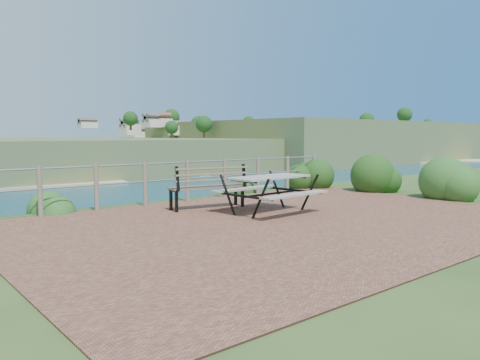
# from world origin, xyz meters

# --- Properties ---
(ground) EXTENTS (10.00, 7.00, 0.12)m
(ground) POSITION_xyz_m (0.00, 0.00, 0.00)
(ground) COLOR brown
(ground) RESTS_ON ground
(safety_railing) EXTENTS (9.40, 0.10, 1.00)m
(safety_railing) POSITION_xyz_m (0.00, 3.35, 0.57)
(safety_railing) COLOR #6B5B4C
(safety_railing) RESTS_ON ground
(distant_bay) EXTENTS (290.00, 232.36, 24.00)m
(distant_bay) POSITION_xyz_m (173.07, 202.61, -1.52)
(distant_bay) COLOR #4B5D2E
(distant_bay) RESTS_ON ground
(picnic_table) EXTENTS (1.85, 1.56, 0.76)m
(picnic_table) POSITION_xyz_m (0.37, 0.83, 0.49)
(picnic_table) COLOR gray
(picnic_table) RESTS_ON ground
(park_bench) EXTENTS (1.76, 0.73, 0.97)m
(park_bench) POSITION_xyz_m (-0.29, 2.12, 0.64)
(park_bench) COLOR brown
(park_bench) RESTS_ON ground
(shrub_right_front) EXTENTS (1.26, 1.26, 1.79)m
(shrub_right_front) POSITION_xyz_m (5.37, 1.81, 0.00)
(shrub_right_front) COLOR #144214
(shrub_right_front) RESTS_ON ground
(shrub_right_back) EXTENTS (1.37, 1.37, 1.94)m
(shrub_right_back) POSITION_xyz_m (5.49, -0.45, 0.00)
(shrub_right_back) COLOR #2C5720
(shrub_right_back) RESTS_ON ground
(shrub_right_edge) EXTENTS (1.06, 1.06, 1.51)m
(shrub_right_edge) POSITION_xyz_m (4.45, 3.66, 0.00)
(shrub_right_edge) COLOR #144214
(shrub_right_edge) RESTS_ON ground
(shrub_lip_west) EXTENTS (0.88, 0.88, 0.66)m
(shrub_lip_west) POSITION_xyz_m (-2.83, 3.80, 0.00)
(shrub_lip_west) COLOR #2C5720
(shrub_lip_west) RESTS_ON ground
(shrub_lip_east) EXTENTS (0.72, 0.72, 0.44)m
(shrub_lip_east) POSITION_xyz_m (2.35, 4.05, 0.00)
(shrub_lip_east) COLOR #144214
(shrub_lip_east) RESTS_ON ground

